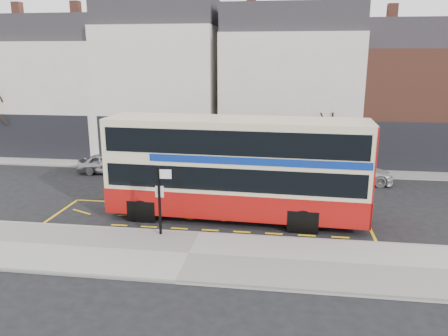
# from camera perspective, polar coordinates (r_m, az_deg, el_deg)

# --- Properties ---
(ground) EXTENTS (120.00, 120.00, 0.00)m
(ground) POSITION_cam_1_polar(r_m,az_deg,el_deg) (18.28, -3.01, -8.36)
(ground) COLOR black
(ground) RESTS_ON ground
(pavement) EXTENTS (40.00, 4.00, 0.15)m
(pavement) POSITION_cam_1_polar(r_m,az_deg,el_deg) (16.20, -4.59, -11.23)
(pavement) COLOR #999691
(pavement) RESTS_ON ground
(kerb) EXTENTS (40.00, 0.15, 0.15)m
(kerb) POSITION_cam_1_polar(r_m,az_deg,el_deg) (17.91, -3.24, -8.60)
(kerb) COLOR gray
(kerb) RESTS_ON ground
(far_pavement) EXTENTS (50.00, 3.00, 0.15)m
(far_pavement) POSITION_cam_1_polar(r_m,az_deg,el_deg) (28.60, 1.18, 0.25)
(far_pavement) COLOR #999691
(far_pavement) RESTS_ON ground
(road_markings) EXTENTS (14.00, 3.40, 0.01)m
(road_markings) POSITION_cam_1_polar(r_m,az_deg,el_deg) (19.74, -2.12, -6.57)
(road_markings) COLOR yellow
(road_markings) RESTS_ON ground
(terrace_far_left) EXTENTS (8.00, 8.01, 10.80)m
(terrace_far_left) POSITION_cam_1_polar(r_m,az_deg,el_deg) (35.78, -20.29, 9.94)
(terrace_far_left) COLOR beige
(terrace_far_left) RESTS_ON ground
(terrace_left) EXTENTS (8.00, 8.01, 11.80)m
(terrace_left) POSITION_cam_1_polar(r_m,az_deg,el_deg) (32.77, -7.69, 11.23)
(terrace_left) COLOR silver
(terrace_left) RESTS_ON ground
(terrace_green_shop) EXTENTS (9.00, 8.01, 11.30)m
(terrace_green_shop) POSITION_cam_1_polar(r_m,az_deg,el_deg) (31.58, 8.54, 10.63)
(terrace_green_shop) COLOR beige
(terrace_green_shop) RESTS_ON ground
(terrace_right) EXTENTS (9.00, 8.01, 10.30)m
(terrace_right) POSITION_cam_1_polar(r_m,az_deg,el_deg) (32.93, 24.55, 8.78)
(terrace_right) COLOR brown
(terrace_right) RESTS_ON ground
(double_decker_bus) EXTENTS (11.38, 3.08, 4.50)m
(double_decker_bus) POSITION_cam_1_polar(r_m,az_deg,el_deg) (19.02, 1.70, 0.10)
(double_decker_bus) COLOR beige
(double_decker_bus) RESTS_ON ground
(bus_stop_post) EXTENTS (0.69, 0.13, 2.77)m
(bus_stop_post) POSITION_cam_1_polar(r_m,az_deg,el_deg) (17.30, -8.25, -3.37)
(bus_stop_post) COLOR black
(bus_stop_post) RESTS_ON pavement
(car_silver) EXTENTS (3.75, 1.92, 1.22)m
(car_silver) POSITION_cam_1_polar(r_m,az_deg,el_deg) (28.05, -14.93, 0.60)
(car_silver) COLOR #99999D
(car_silver) RESTS_ON ground
(car_grey) EXTENTS (4.53, 2.66, 1.41)m
(car_grey) POSITION_cam_1_polar(r_m,az_deg,el_deg) (26.64, 3.89, 0.56)
(car_grey) COLOR #3D4144
(car_grey) RESTS_ON ground
(car_white) EXTENTS (4.46, 1.83, 1.29)m
(car_white) POSITION_cam_1_polar(r_m,az_deg,el_deg) (26.00, 16.45, -0.50)
(car_white) COLOR silver
(car_white) RESTS_ON ground
(street_tree_right) EXTENTS (2.20, 2.20, 4.74)m
(street_tree_right) POSITION_cam_1_polar(r_m,az_deg,el_deg) (28.34, 12.76, 6.27)
(street_tree_right) COLOR #2E2214
(street_tree_right) RESTS_ON ground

